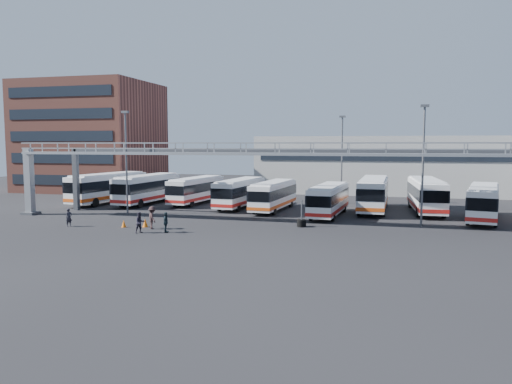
% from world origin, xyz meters
% --- Properties ---
extents(ground, '(140.00, 140.00, 0.00)m').
position_xyz_m(ground, '(0.00, 0.00, 0.00)').
color(ground, black).
rests_on(ground, ground).
extents(gantry, '(51.40, 5.15, 7.10)m').
position_xyz_m(gantry, '(0.00, 5.87, 5.51)').
color(gantry, gray).
rests_on(gantry, ground).
extents(apartment_building, '(18.00, 15.00, 16.00)m').
position_xyz_m(apartment_building, '(-34.00, 30.00, 8.00)').
color(apartment_building, brown).
rests_on(apartment_building, ground).
extents(warehouse, '(42.00, 14.00, 8.00)m').
position_xyz_m(warehouse, '(12.00, 38.00, 4.00)').
color(warehouse, '#9E9E99').
rests_on(warehouse, ground).
extents(light_pole_left, '(0.70, 0.35, 10.21)m').
position_xyz_m(light_pole_left, '(-16.00, 8.00, 5.73)').
color(light_pole_left, '#4C4F54').
rests_on(light_pole_left, ground).
extents(light_pole_mid, '(0.70, 0.35, 10.21)m').
position_xyz_m(light_pole_mid, '(12.00, 7.00, 5.73)').
color(light_pole_mid, '#4C4F54').
rests_on(light_pole_mid, ground).
extents(light_pole_back, '(0.70, 0.35, 10.21)m').
position_xyz_m(light_pole_back, '(4.00, 22.00, 5.73)').
color(light_pole_back, '#4C4F54').
rests_on(light_pole_back, ground).
extents(bus_0, '(4.33, 11.86, 3.52)m').
position_xyz_m(bus_0, '(-22.58, 15.31, 1.95)').
color(bus_0, silver).
rests_on(bus_0, ground).
extents(bus_1, '(3.40, 11.30, 3.38)m').
position_xyz_m(bus_1, '(-17.72, 15.80, 1.87)').
color(bus_1, silver).
rests_on(bus_1, ground).
extents(bus_2, '(3.48, 10.35, 3.08)m').
position_xyz_m(bus_2, '(-12.31, 17.45, 1.70)').
color(bus_2, silver).
rests_on(bus_2, ground).
extents(bus_3, '(3.21, 10.46, 3.13)m').
position_xyz_m(bus_3, '(-6.40, 15.35, 1.73)').
color(bus_3, silver).
rests_on(bus_3, ground).
extents(bus_4, '(3.07, 10.22, 3.06)m').
position_xyz_m(bus_4, '(-2.30, 13.86, 1.69)').
color(bus_4, silver).
rests_on(bus_4, ground).
extents(bus_5, '(3.07, 10.18, 3.05)m').
position_xyz_m(bus_5, '(3.75, 11.27, 1.69)').
color(bus_5, silver).
rests_on(bus_5, ground).
extents(bus_6, '(2.94, 11.48, 3.47)m').
position_xyz_m(bus_6, '(7.82, 15.96, 1.92)').
color(bus_6, silver).
rests_on(bus_6, ground).
extents(bus_7, '(3.28, 11.47, 3.44)m').
position_xyz_m(bus_7, '(13.02, 16.29, 1.91)').
color(bus_7, silver).
rests_on(bus_7, ground).
extents(bus_8, '(4.45, 10.88, 3.22)m').
position_xyz_m(bus_8, '(17.63, 11.87, 1.78)').
color(bus_8, silver).
rests_on(bus_8, ground).
extents(pedestrian_a, '(0.57, 0.67, 1.55)m').
position_xyz_m(pedestrian_a, '(-16.82, -0.39, 0.78)').
color(pedestrian_a, black).
rests_on(pedestrian_a, ground).
extents(pedestrian_b, '(1.00, 1.02, 1.66)m').
position_xyz_m(pedestrian_b, '(-9.54, -1.63, 0.83)').
color(pedestrian_b, '#23202C').
rests_on(pedestrian_b, ground).
extents(pedestrian_c, '(1.32, 1.36, 1.87)m').
position_xyz_m(pedestrian_c, '(-9.46, 0.32, 0.93)').
color(pedestrian_c, black).
rests_on(pedestrian_c, ground).
extents(pedestrian_d, '(0.59, 1.01, 1.62)m').
position_xyz_m(pedestrian_d, '(-7.67, -0.93, 0.81)').
color(pedestrian_d, '#19272D').
rests_on(pedestrian_d, ground).
extents(cone_left, '(0.42, 0.42, 0.63)m').
position_xyz_m(cone_left, '(-12.14, 0.44, 0.31)').
color(cone_left, orange).
rests_on(cone_left, ground).
extents(cone_right, '(0.55, 0.55, 0.72)m').
position_xyz_m(cone_right, '(-10.47, 1.03, 0.36)').
color(cone_right, orange).
rests_on(cone_right, ground).
extents(tire_stack, '(0.79, 0.79, 2.25)m').
position_xyz_m(tire_stack, '(2.24, 4.50, 0.38)').
color(tire_stack, black).
rests_on(tire_stack, ground).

